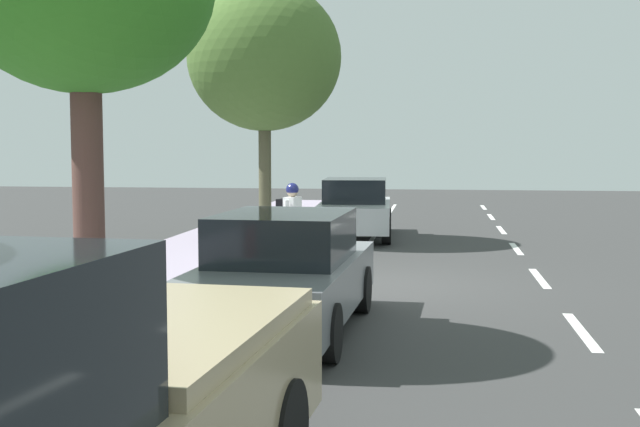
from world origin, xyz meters
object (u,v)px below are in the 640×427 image
cyclist_with_backpack (291,216)px  street_tree_near_cyclist (264,58)px  parked_sedan_grey_second (284,273)px  bicycle_at_curb (298,250)px  parked_sedan_silver_nearest (355,208)px

cyclist_with_backpack → street_tree_near_cyclist: 5.55m
parked_sedan_grey_second → cyclist_with_backpack: (0.90, -5.58, 0.24)m
parked_sedan_grey_second → bicycle_at_curb: size_ratio=2.60×
cyclist_with_backpack → street_tree_near_cyclist: street_tree_near_cyclist is taller
parked_sedan_silver_nearest → street_tree_near_cyclist: street_tree_near_cyclist is taller
parked_sedan_silver_nearest → parked_sedan_grey_second: bearing=90.7°
parked_sedan_silver_nearest → parked_sedan_grey_second: size_ratio=1.00×
parked_sedan_silver_nearest → parked_sedan_grey_second: 10.70m
parked_sedan_silver_nearest → street_tree_near_cyclist: bearing=26.1°
parked_sedan_grey_second → street_tree_near_cyclist: (2.27, -9.65, 3.75)m
parked_sedan_silver_nearest → cyclist_with_backpack: (0.77, 5.12, 0.24)m
parked_sedan_silver_nearest → bicycle_at_curb: size_ratio=2.60×
parked_sedan_silver_nearest → bicycle_at_curb: 5.62m
parked_sedan_silver_nearest → bicycle_at_curb: parked_sedan_silver_nearest is taller
parked_sedan_silver_nearest → parked_sedan_grey_second: (-0.13, 10.70, 0.00)m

